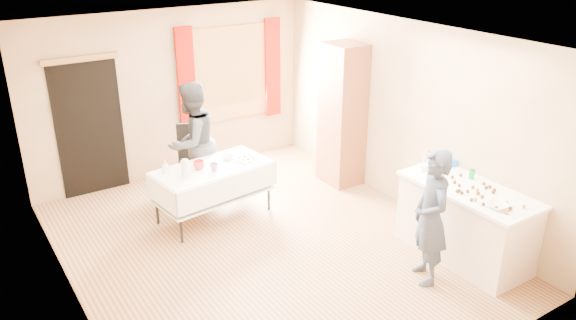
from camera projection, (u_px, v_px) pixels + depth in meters
floor at (265, 246)px, 7.05m from camera, size 4.50×5.50×0.02m
ceiling at (261, 36)px, 6.04m from camera, size 4.50×5.50×0.02m
wall_back at (172, 94)px, 8.68m from camera, size 4.50×0.02×2.60m
wall_front at (442, 257)px, 4.42m from camera, size 4.50×0.02×2.60m
wall_left at (62, 196)px, 5.41m from camera, size 0.02×5.50×2.60m
wall_right at (405, 116)px, 7.69m from camera, size 0.02×5.50×2.60m
window_frame at (230, 73)px, 9.07m from camera, size 1.32×0.06×1.52m
window_pane at (230, 74)px, 9.06m from camera, size 1.20×0.02×1.40m
curtain_left at (186, 81)px, 8.64m from camera, size 0.28×0.06×1.65m
curtain_right at (272, 68)px, 9.43m from camera, size 0.28×0.06×1.65m
doorway at (90, 128)px, 8.12m from camera, size 0.95×0.04×2.00m
door_lintel at (80, 59)px, 7.70m from camera, size 1.05×0.06×0.08m
cabinet at (342, 115)px, 8.43m from camera, size 0.50×0.60×2.16m
counter at (465, 222)px, 6.67m from camera, size 0.77×1.63×0.91m
party_table at (213, 187)px, 7.58m from camera, size 1.64×0.97×0.75m
chair at (194, 172)px, 8.37m from camera, size 0.56×0.56×1.03m
girl at (431, 218)px, 6.09m from camera, size 0.85×0.81×1.56m
woman at (192, 143)px, 7.93m from camera, size 1.34×1.29×1.75m
soda_can at (472, 174)px, 6.69m from camera, size 0.08×0.08×0.12m
mixing_bowl at (498, 206)px, 6.01m from camera, size 0.24×0.24×0.05m
foam_block at (424, 167)px, 6.93m from camera, size 0.17×0.13×0.08m
blue_basket at (443, 162)px, 7.08m from camera, size 0.35×0.28×0.08m
pitcher at (186, 169)px, 7.11m from camera, size 0.15×0.15×0.22m
cup_red at (199, 165)px, 7.36m from camera, size 0.25×0.25×0.12m
cup_rainbow at (214, 167)px, 7.31m from camera, size 0.13×0.13×0.10m
small_bowl at (228, 157)px, 7.69m from camera, size 0.22×0.22×0.05m
pastry_tray at (246, 159)px, 7.67m from camera, size 0.34×0.29×0.02m
bottle at (166, 167)px, 7.23m from camera, size 0.09×0.09×0.17m
cake_balls at (477, 192)px, 6.34m from camera, size 0.50×1.06×0.04m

